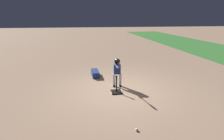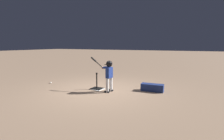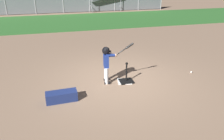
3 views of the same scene
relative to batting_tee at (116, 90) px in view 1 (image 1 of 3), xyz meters
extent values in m
plane|color=#93755B|center=(-0.18, 0.15, -0.09)|extent=(90.00, 90.00, 0.00)
cube|color=white|center=(-0.05, 0.02, -0.08)|extent=(0.51, 0.51, 0.02)
cube|color=black|center=(0.00, 0.00, -0.07)|extent=(0.44, 0.39, 0.04)
cylinder|color=black|center=(0.00, 0.00, 0.24)|extent=(0.05, 0.05, 0.57)
cylinder|color=black|center=(0.00, 0.00, 0.55)|extent=(0.08, 0.08, 0.05)
cylinder|color=silver|center=(-0.62, 0.27, 0.18)|extent=(0.12, 0.12, 0.54)
cube|color=black|center=(-0.60, 0.27, -0.06)|extent=(0.19, 0.11, 0.06)
cylinder|color=silver|center=(-0.64, 0.01, 0.18)|extent=(0.12, 0.12, 0.54)
cube|color=black|center=(-0.62, 0.01, -0.06)|extent=(0.19, 0.11, 0.06)
cube|color=navy|center=(-0.63, 0.14, 0.65)|extent=(0.18, 0.30, 0.40)
sphere|color=tan|center=(-0.63, 0.14, 0.96)|extent=(0.20, 0.20, 0.20)
sphere|color=black|center=(-0.63, 0.14, 0.97)|extent=(0.24, 0.24, 0.24)
cube|color=black|center=(-0.53, 0.13, 0.94)|extent=(0.14, 0.19, 0.01)
cylinder|color=navy|center=(-0.48, 0.17, 0.83)|extent=(0.33, 0.20, 0.12)
cylinder|color=navy|center=(-0.49, 0.08, 0.83)|extent=(0.33, 0.14, 0.12)
sphere|color=tan|center=(-0.33, 0.11, 0.81)|extent=(0.10, 0.10, 0.10)
cylinder|color=black|center=(-0.07, 0.08, 0.99)|extent=(0.55, 0.09, 0.38)
cylinder|color=black|center=(0.10, 0.06, 1.10)|extent=(0.26, 0.09, 0.20)
cylinder|color=black|center=(-0.35, 0.11, 0.80)|extent=(0.04, 0.05, 0.05)
sphere|color=white|center=(2.42, 0.08, -0.05)|extent=(0.07, 0.07, 0.07)
cube|color=navy|center=(-2.06, -0.68, 0.05)|extent=(0.86, 0.36, 0.28)
camera|label=1|loc=(6.06, -1.14, 2.68)|focal=28.00mm
camera|label=2|loc=(-3.56, 5.83, 1.69)|focal=28.00mm
camera|label=3|loc=(-1.97, -6.00, 3.13)|focal=35.00mm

